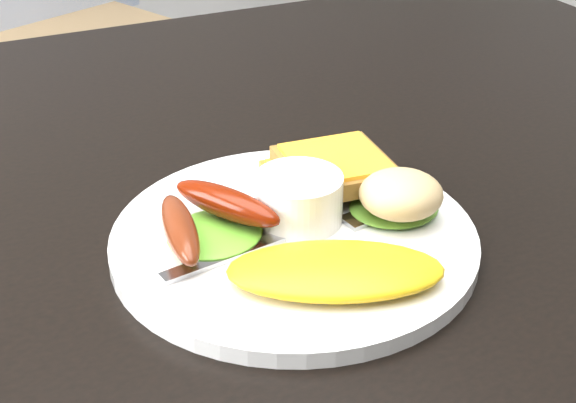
{
  "coord_description": "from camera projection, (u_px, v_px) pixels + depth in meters",
  "views": [
    {
      "loc": [
        -0.22,
        -0.59,
        1.07
      ],
      "look_at": [
        -0.01,
        -0.15,
        0.78
      ],
      "focal_mm": 50.0,
      "sensor_mm": 36.0,
      "label": 1
    }
  ],
  "objects": [
    {
      "name": "dining_table",
      "position": [
        225.0,
        176.0,
        0.72
      ],
      "size": [
        1.2,
        0.8,
        0.04
      ],
      "primitive_type": "cube",
      "color": "black",
      "rests_on": "ground"
    },
    {
      "name": "dining_chair",
      "position": [
        83.0,
        46.0,
        1.85
      ],
      "size": [
        0.58,
        0.58,
        0.05
      ],
      "primitive_type": "cube",
      "rotation": [
        0.0,
        0.0,
        0.41
      ],
      "color": "tan",
      "rests_on": "ground"
    },
    {
      "name": "plate",
      "position": [
        294.0,
        239.0,
        0.58
      ],
      "size": [
        0.26,
        0.26,
        0.01
      ],
      "primitive_type": "cylinder",
      "color": "white",
      "rests_on": "dining_table"
    },
    {
      "name": "lettuce_left",
      "position": [
        215.0,
        233.0,
        0.57
      ],
      "size": [
        0.09,
        0.09,
        0.01
      ],
      "primitive_type": "ellipsoid",
      "rotation": [
        0.0,
        0.0,
        0.41
      ],
      "color": "#4BA424",
      "rests_on": "plate"
    },
    {
      "name": "lettuce_right",
      "position": [
        394.0,
        207.0,
        0.6
      ],
      "size": [
        0.07,
        0.07,
        0.01
      ],
      "primitive_type": "ellipsoid",
      "rotation": [
        0.0,
        0.0,
        -0.11
      ],
      "color": "#398C24",
      "rests_on": "plate"
    },
    {
      "name": "omelette",
      "position": [
        336.0,
        270.0,
        0.52
      ],
      "size": [
        0.16,
        0.12,
        0.02
      ],
      "primitive_type": "ellipsoid",
      "rotation": [
        0.0,
        0.0,
        -0.42
      ],
      "color": "#EFB00E",
      "rests_on": "plate"
    },
    {
      "name": "sausage_a",
      "position": [
        180.0,
        229.0,
        0.54
      ],
      "size": [
        0.03,
        0.09,
        0.02
      ],
      "primitive_type": "ellipsoid",
      "rotation": [
        0.0,
        0.0,
        -0.15
      ],
      "color": "maroon",
      "rests_on": "lettuce_left"
    },
    {
      "name": "sausage_b",
      "position": [
        227.0,
        203.0,
        0.57
      ],
      "size": [
        0.07,
        0.09,
        0.02
      ],
      "primitive_type": "ellipsoid",
      "rotation": [
        0.0,
        0.0,
        0.52
      ],
      "color": "#690901",
      "rests_on": "lettuce_left"
    },
    {
      "name": "ramekin",
      "position": [
        299.0,
        199.0,
        0.58
      ],
      "size": [
        0.08,
        0.08,
        0.04
      ],
      "primitive_type": "cylinder",
      "rotation": [
        0.0,
        0.0,
        -0.35
      ],
      "color": "white",
      "rests_on": "plate"
    },
    {
      "name": "toast_a",
      "position": [
        310.0,
        179.0,
        0.63
      ],
      "size": [
        0.07,
        0.07,
        0.01
      ],
      "primitive_type": "cube",
      "rotation": [
        0.0,
        0.0,
        -0.13
      ],
      "color": "olive",
      "rests_on": "plate"
    },
    {
      "name": "toast_b",
      "position": [
        335.0,
        168.0,
        0.62
      ],
      "size": [
        0.09,
        0.09,
        0.01
      ],
      "primitive_type": "cube",
      "rotation": [
        0.0,
        0.0,
        -0.09
      ],
      "color": "olive",
      "rests_on": "toast_a"
    },
    {
      "name": "potato_salad",
      "position": [
        401.0,
        194.0,
        0.58
      ],
      "size": [
        0.08,
        0.08,
        0.03
      ],
      "primitive_type": "ellipsoid",
      "rotation": [
        0.0,
        0.0,
        -0.38
      ],
      "color": "beige",
      "rests_on": "lettuce_right"
    },
    {
      "name": "fork",
      "position": [
        255.0,
        246.0,
        0.56
      ],
      "size": [
        0.14,
        0.03,
        0.0
      ],
      "primitive_type": "cube",
      "rotation": [
        0.0,
        0.0,
        0.15
      ],
      "color": "#ADAFB7",
      "rests_on": "plate"
    }
  ]
}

